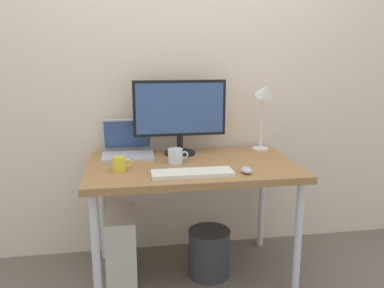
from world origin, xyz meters
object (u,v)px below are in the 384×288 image
coffee_mug (120,164)px  laptop (128,147)px  desk (192,174)px  computer_tower (121,245)px  keyboard (192,173)px  desk_lamp (264,101)px  mouse (247,170)px  wastebasket (209,253)px  glass_cup (176,156)px  monitor (180,112)px

coffee_mug → laptop: bearing=82.3°
desk → computer_tower: desk is taller
keyboard → computer_tower: size_ratio=1.05×
desk → desk_lamp: size_ratio=2.63×
laptop → coffee_mug: bearing=-97.7°
keyboard → desk: bearing=81.3°
mouse → wastebasket: size_ratio=0.30×
computer_tower → wastebasket: 0.55m
glass_cup → monitor: bearing=75.5°
desk_lamp → glass_cup: desk_lamp is taller
keyboard → wastebasket: size_ratio=1.47×
desk → mouse: mouse is taller
laptop → glass_cup: (0.28, -0.23, -0.01)m
mouse → monitor: bearing=122.7°
desk_lamp → mouse: 0.63m
desk → wastebasket: desk is taller
keyboard → wastebasket: keyboard is taller
laptop → computer_tower: 0.62m
mouse → wastebasket: bearing=125.5°
desk → wastebasket: 0.53m
laptop → mouse: laptop is taller
desk_lamp → computer_tower: (-0.95, -0.18, -0.86)m
desk_lamp → glass_cup: size_ratio=3.79×
keyboard → glass_cup: size_ratio=3.55×
monitor → desk_lamp: size_ratio=1.26×
laptop → glass_cup: laptop is taller
glass_cup → computer_tower: bearing=175.6°
laptop → glass_cup: bearing=-38.7°
laptop → computer_tower: size_ratio=0.76×
glass_cup → coffee_mug: bearing=-161.0°
keyboard → mouse: mouse is taller
glass_cup → laptop: bearing=141.3°
monitor → wastebasket: bearing=-60.0°
desk_lamp → laptop: bearing=179.0°
desk → coffee_mug: coffee_mug is taller
coffee_mug → monitor: bearing=40.1°
monitor → laptop: size_ratio=1.85×
desk → mouse: size_ratio=13.72×
computer_tower → monitor: bearing=24.8°
monitor → desk_lamp: monitor is taller
laptop → coffee_mug: 0.34m
mouse → wastebasket: mouse is taller
mouse → glass_cup: size_ratio=0.73×
coffee_mug → computer_tower: coffee_mug is taller
laptop → computer_tower: bearing=-106.7°
monitor → glass_cup: size_ratio=4.79×
desk → desk_lamp: (0.52, 0.24, 0.40)m
laptop → glass_cup: 0.36m
desk → glass_cup: 0.15m
glass_cup → keyboard: bearing=-77.1°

